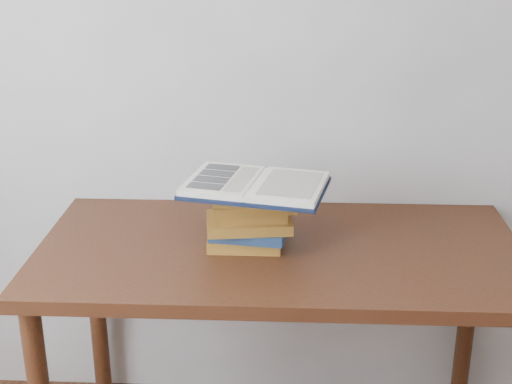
{
  "coord_description": "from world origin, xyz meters",
  "views": [
    {
      "loc": [
        0.11,
        -0.55,
        1.69
      ],
      "look_at": [
        0.03,
        1.32,
        0.97
      ],
      "focal_mm": 50.0,
      "sensor_mm": 36.0,
      "label": 1
    }
  ],
  "objects": [
    {
      "name": "room_shell",
      "position": [
        -0.08,
        0.01,
        1.63
      ],
      "size": [
        3.54,
        3.54,
        2.62
      ],
      "color": "beige",
      "rests_on": "ground"
    },
    {
      "name": "desk",
      "position": [
        0.09,
        1.38,
        0.68
      ],
      "size": [
        1.45,
        0.73,
        0.78
      ],
      "color": "#482412",
      "rests_on": "ground"
    },
    {
      "name": "book_stack",
      "position": [
        0.0,
        1.38,
        0.87
      ],
      "size": [
        0.27,
        0.2,
        0.18
      ],
      "color": "olive",
      "rests_on": "desk"
    },
    {
      "name": "open_book",
      "position": [
        0.02,
        1.37,
        0.97
      ],
      "size": [
        0.45,
        0.35,
        0.03
      ],
      "rotation": [
        0.0,
        0.0,
        -0.21
      ],
      "color": "black",
      "rests_on": "book_stack"
    }
  ]
}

